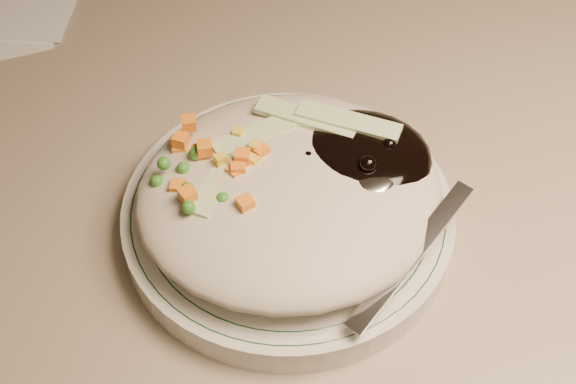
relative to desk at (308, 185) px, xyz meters
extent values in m
cube|color=gray|center=(0.00, 0.00, 0.18)|extent=(1.40, 0.70, 0.04)
cylinder|color=silver|center=(-0.06, -0.20, 0.21)|extent=(0.22, 0.22, 0.02)
torus|color=#144723|center=(-0.06, -0.20, 0.22)|extent=(0.20, 0.20, 0.00)
torus|color=#144723|center=(-0.06, -0.20, 0.22)|extent=(0.19, 0.19, 0.00)
ellipsoid|color=#BCB298|center=(-0.06, -0.21, 0.24)|extent=(0.19, 0.18, 0.04)
ellipsoid|color=black|center=(-0.01, -0.19, 0.25)|extent=(0.10, 0.09, 0.03)
ellipsoid|color=orange|center=(-0.10, -0.19, 0.24)|extent=(0.08, 0.08, 0.02)
sphere|color=black|center=(-0.04, -0.19, 0.25)|extent=(0.01, 0.01, 0.01)
sphere|color=black|center=(-0.02, -0.19, 0.25)|extent=(0.01, 0.01, 0.01)
sphere|color=black|center=(0.01, -0.19, 0.26)|extent=(0.01, 0.01, 0.01)
sphere|color=black|center=(0.00, -0.18, 0.25)|extent=(0.01, 0.01, 0.01)
sphere|color=black|center=(-0.01, -0.21, 0.26)|extent=(0.01, 0.01, 0.01)
sphere|color=black|center=(-0.02, -0.19, 0.25)|extent=(0.01, 0.01, 0.01)
sphere|color=black|center=(-0.01, -0.18, 0.25)|extent=(0.01, 0.01, 0.01)
cube|color=orange|center=(-0.11, -0.18, 0.26)|extent=(0.01, 0.01, 0.01)
cube|color=orange|center=(-0.09, -0.20, 0.25)|extent=(0.01, 0.01, 0.01)
cube|color=orange|center=(-0.12, -0.16, 0.26)|extent=(0.01, 0.01, 0.01)
cube|color=orange|center=(-0.09, -0.19, 0.26)|extent=(0.01, 0.01, 0.01)
cube|color=orange|center=(-0.09, -0.20, 0.26)|extent=(0.01, 0.01, 0.01)
cube|color=orange|center=(-0.12, -0.16, 0.25)|extent=(0.01, 0.01, 0.01)
cube|color=orange|center=(-0.11, -0.18, 0.26)|extent=(0.01, 0.01, 0.01)
cube|color=orange|center=(-0.09, -0.20, 0.26)|extent=(0.01, 0.01, 0.01)
cube|color=orange|center=(-0.07, -0.18, 0.26)|extent=(0.01, 0.01, 0.01)
cube|color=orange|center=(-0.11, -0.16, 0.26)|extent=(0.01, 0.01, 0.01)
cube|color=orange|center=(-0.12, -0.21, 0.26)|extent=(0.01, 0.01, 0.01)
cube|color=orange|center=(-0.09, -0.22, 0.26)|extent=(0.01, 0.01, 0.01)
cube|color=orange|center=(-0.13, -0.20, 0.25)|extent=(0.01, 0.01, 0.01)
cube|color=orange|center=(-0.12, -0.16, 0.25)|extent=(0.01, 0.01, 0.01)
sphere|color=#388C28|center=(-0.09, -0.19, 0.25)|extent=(0.01, 0.01, 0.01)
sphere|color=#388C28|center=(-0.12, -0.22, 0.26)|extent=(0.01, 0.01, 0.01)
sphere|color=#388C28|center=(-0.12, -0.19, 0.26)|extent=(0.01, 0.01, 0.01)
sphere|color=#388C28|center=(-0.13, -0.19, 0.26)|extent=(0.01, 0.01, 0.01)
sphere|color=#388C28|center=(-0.09, -0.18, 0.25)|extent=(0.01, 0.01, 0.01)
sphere|color=#388C28|center=(-0.09, -0.21, 0.25)|extent=(0.01, 0.01, 0.01)
sphere|color=#388C28|center=(-0.10, -0.19, 0.25)|extent=(0.01, 0.01, 0.01)
sphere|color=#388C28|center=(-0.11, -0.21, 0.25)|extent=(0.01, 0.01, 0.01)
sphere|color=#388C28|center=(-0.14, -0.19, 0.25)|extent=(0.01, 0.01, 0.01)
sphere|color=#388C28|center=(-0.11, -0.18, 0.26)|extent=(0.01, 0.01, 0.01)
sphere|color=#388C28|center=(-0.11, -0.18, 0.26)|extent=(0.01, 0.01, 0.01)
sphere|color=#388C28|center=(-0.12, -0.20, 0.25)|extent=(0.01, 0.01, 0.01)
sphere|color=#388C28|center=(-0.10, -0.22, 0.26)|extent=(0.01, 0.01, 0.01)
sphere|color=#388C28|center=(-0.07, -0.17, 0.25)|extent=(0.01, 0.01, 0.01)
cube|color=yellow|center=(-0.09, -0.18, 0.25)|extent=(0.01, 0.01, 0.01)
cube|color=yellow|center=(-0.08, -0.19, 0.26)|extent=(0.01, 0.01, 0.01)
cube|color=yellow|center=(-0.10, -0.18, 0.25)|extent=(0.01, 0.01, 0.01)
cube|color=yellow|center=(-0.10, -0.19, 0.26)|extent=(0.01, 0.01, 0.01)
cube|color=yellow|center=(-0.10, -0.19, 0.25)|extent=(0.01, 0.01, 0.01)
cube|color=yellow|center=(-0.08, -0.18, 0.26)|extent=(0.01, 0.01, 0.01)
cube|color=yellow|center=(-0.08, -0.17, 0.26)|extent=(0.01, 0.01, 0.01)
cube|color=yellow|center=(-0.09, -0.19, 0.25)|extent=(0.01, 0.01, 0.01)
cube|color=#B2D18C|center=(-0.07, -0.17, 0.26)|extent=(0.07, 0.04, 0.00)
cube|color=#B2D18C|center=(-0.04, -0.16, 0.26)|extent=(0.06, 0.05, 0.00)
cube|color=#B2D18C|center=(-0.10, -0.20, 0.26)|extent=(0.05, 0.06, 0.00)
cube|color=#B2D18C|center=(-0.01, -0.17, 0.26)|extent=(0.07, 0.05, 0.00)
ellipsoid|color=silver|center=(-0.01, -0.21, 0.25)|extent=(0.06, 0.06, 0.01)
cube|color=silver|center=(0.00, -0.27, 0.24)|extent=(0.09, 0.08, 0.03)
camera|label=1|loc=(-0.12, -0.52, 0.62)|focal=50.00mm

